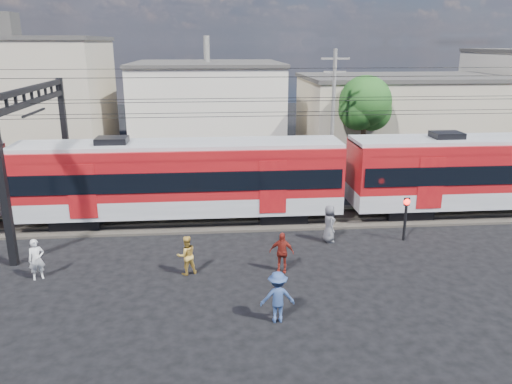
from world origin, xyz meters
The scene contains 17 objects.
ground centered at (0.00, 0.00, 0.00)m, with size 120.00×120.00×0.00m, color black.
track_bed centered at (0.00, 8.00, 0.06)m, with size 70.00×3.40×0.12m, color #2D2823.
rail_near centered at (0.00, 7.25, 0.18)m, with size 70.00×0.12×0.12m, color #59544C.
rail_far centered at (0.00, 8.75, 0.18)m, with size 70.00×0.12×0.12m, color #59544C.
commuter_train centered at (-3.11, 8.00, 2.40)m, with size 50.30×3.08×4.17m.
catenary centered at (-8.65, 8.00, 5.14)m, with size 70.00×9.30×7.52m.
building_west centered at (-17.00, 24.00, 4.66)m, with size 14.28×10.20×9.30m.
building_midwest centered at (-2.00, 27.00, 3.66)m, with size 12.24×12.24×7.30m.
building_mideast centered at (14.00, 24.00, 3.16)m, with size 16.32×10.20×6.30m.
utility_pole_mid centered at (6.00, 15.00, 4.53)m, with size 1.80×0.24×8.50m.
tree_near centered at (9.19, 18.09, 4.66)m, with size 3.82×3.64×6.72m.
pedestrian_a centered at (-8.57, 2.08, 0.81)m, with size 0.59×0.39×1.63m, color silver.
pedestrian_b centered at (-2.81, 2.00, 0.80)m, with size 0.78×0.61×1.61m, color gold.
pedestrian_c centered at (0.33, -1.80, 0.88)m, with size 1.14×0.66×1.77m, color navy.
pedestrian_d centered at (0.97, 1.90, 0.83)m, with size 0.97×0.41×1.66m, color maroon.
pedestrian_e centered at (3.58, 4.86, 0.87)m, with size 0.85×0.56×1.75m, color #4F4E54.
crossing_signal centered at (7.10, 4.68, 1.44)m, with size 0.30×0.30×2.08m.
Camera 1 is at (-1.64, -16.29, 8.86)m, focal length 35.00 mm.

